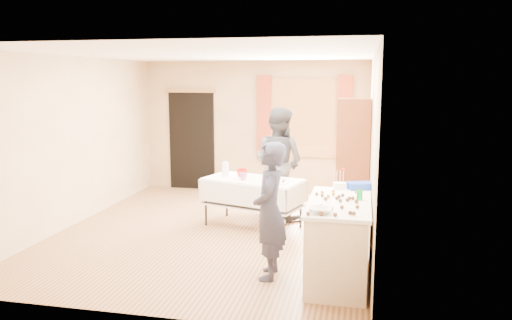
% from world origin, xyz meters
% --- Properties ---
extents(floor, '(4.50, 5.50, 0.02)m').
position_xyz_m(floor, '(0.00, 0.00, -0.01)').
color(floor, '#9E7047').
rests_on(floor, ground).
extents(ceiling, '(4.50, 5.50, 0.02)m').
position_xyz_m(ceiling, '(0.00, 0.00, 2.61)').
color(ceiling, white).
rests_on(ceiling, floor).
extents(wall_back, '(4.50, 0.02, 2.60)m').
position_xyz_m(wall_back, '(0.00, 2.76, 1.30)').
color(wall_back, tan).
rests_on(wall_back, floor).
extents(wall_front, '(4.50, 0.02, 2.60)m').
position_xyz_m(wall_front, '(0.00, -2.76, 1.30)').
color(wall_front, tan).
rests_on(wall_front, floor).
extents(wall_left, '(0.02, 5.50, 2.60)m').
position_xyz_m(wall_left, '(-2.26, 0.00, 1.30)').
color(wall_left, tan).
rests_on(wall_left, floor).
extents(wall_right, '(0.02, 5.50, 2.60)m').
position_xyz_m(wall_right, '(2.26, 0.00, 1.30)').
color(wall_right, tan).
rests_on(wall_right, floor).
extents(window_frame, '(1.32, 0.06, 1.52)m').
position_xyz_m(window_frame, '(1.00, 2.72, 1.50)').
color(window_frame, olive).
rests_on(window_frame, wall_back).
extents(window_pane, '(1.20, 0.02, 1.40)m').
position_xyz_m(window_pane, '(1.00, 2.71, 1.50)').
color(window_pane, white).
rests_on(window_pane, wall_back).
extents(curtain_left, '(0.28, 0.06, 1.65)m').
position_xyz_m(curtain_left, '(0.22, 2.67, 1.50)').
color(curtain_left, '#933921').
rests_on(curtain_left, wall_back).
extents(curtain_right, '(0.28, 0.06, 1.65)m').
position_xyz_m(curtain_right, '(1.78, 2.67, 1.50)').
color(curtain_right, '#933921').
rests_on(curtain_right, wall_back).
extents(doorway, '(0.95, 0.04, 2.00)m').
position_xyz_m(doorway, '(-1.30, 2.73, 1.00)').
color(doorway, black).
rests_on(doorway, floor).
extents(door_lintel, '(1.05, 0.06, 0.08)m').
position_xyz_m(door_lintel, '(-1.30, 2.70, 2.02)').
color(door_lintel, olive).
rests_on(door_lintel, wall_back).
extents(cabinet, '(0.50, 0.60, 1.96)m').
position_xyz_m(cabinet, '(1.99, 0.92, 0.98)').
color(cabinet, brown).
rests_on(cabinet, floor).
extents(counter, '(0.69, 1.46, 0.91)m').
position_xyz_m(counter, '(1.89, -1.46, 0.45)').
color(counter, beige).
rests_on(counter, floor).
extents(party_table, '(1.65, 1.17, 0.75)m').
position_xyz_m(party_table, '(0.51, 0.35, 0.45)').
color(party_table, black).
rests_on(party_table, floor).
extents(chair, '(0.41, 0.41, 0.95)m').
position_xyz_m(chair, '(0.65, 1.45, 0.28)').
color(chair, black).
rests_on(chair, floor).
extents(girl, '(0.62, 0.45, 1.57)m').
position_xyz_m(girl, '(1.12, -1.55, 0.78)').
color(girl, '#22233A').
rests_on(girl, floor).
extents(woman, '(1.37, 1.32, 1.81)m').
position_xyz_m(woman, '(0.80, 0.94, 0.91)').
color(woman, black).
rests_on(woman, floor).
extents(soda_can, '(0.07, 0.07, 0.12)m').
position_xyz_m(soda_can, '(2.11, -1.34, 0.97)').
color(soda_can, '#0E952E').
rests_on(soda_can, counter).
extents(mixing_bowl, '(0.24, 0.24, 0.06)m').
position_xyz_m(mixing_bowl, '(1.73, -1.99, 0.94)').
color(mixing_bowl, white).
rests_on(mixing_bowl, counter).
extents(foam_block, '(0.17, 0.13, 0.08)m').
position_xyz_m(foam_block, '(1.87, -0.82, 0.95)').
color(foam_block, white).
rests_on(foam_block, counter).
extents(blue_basket, '(0.35, 0.29, 0.08)m').
position_xyz_m(blue_basket, '(2.11, -0.77, 0.95)').
color(blue_basket, '#1A3DBA').
rests_on(blue_basket, counter).
extents(pitcher, '(0.13, 0.13, 0.22)m').
position_xyz_m(pitcher, '(0.06, 0.40, 0.86)').
color(pitcher, silver).
rests_on(pitcher, party_table).
extents(cup_red, '(0.25, 0.25, 0.13)m').
position_xyz_m(cup_red, '(0.31, 0.45, 0.81)').
color(cup_red, red).
rests_on(cup_red, party_table).
extents(cup_rainbow, '(0.14, 0.14, 0.11)m').
position_xyz_m(cup_rainbow, '(0.39, 0.22, 0.80)').
color(cup_rainbow, red).
rests_on(cup_rainbow, party_table).
extents(small_bowl, '(0.22, 0.22, 0.06)m').
position_xyz_m(small_bowl, '(0.81, 0.35, 0.78)').
color(small_bowl, white).
rests_on(small_bowl, party_table).
extents(pastry_tray, '(0.31, 0.25, 0.02)m').
position_xyz_m(pastry_tray, '(0.94, 0.10, 0.76)').
color(pastry_tray, white).
rests_on(pastry_tray, party_table).
extents(bottle, '(0.08, 0.09, 0.17)m').
position_xyz_m(bottle, '(-0.01, 0.68, 0.83)').
color(bottle, white).
rests_on(bottle, party_table).
extents(cake_balls, '(0.52, 1.12, 0.04)m').
position_xyz_m(cake_balls, '(1.87, -1.53, 0.93)').
color(cake_balls, '#3F2314').
rests_on(cake_balls, counter).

